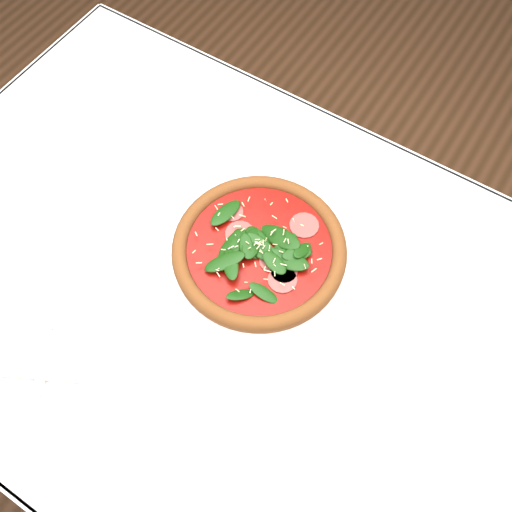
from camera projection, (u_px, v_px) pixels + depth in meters
The scene contains 6 objects.
ground at pixel (241, 405), 1.55m from camera, with size 6.00×6.00×0.00m, color brown.
dining_table at pixel (233, 316), 0.98m from camera, with size 1.21×0.81×0.75m.
plate at pixel (259, 253), 0.91m from camera, with size 0.32×0.32×0.01m.
pizza at pixel (259, 248), 0.89m from camera, with size 0.31×0.31×0.04m.
napkin at pixel (45, 359), 0.83m from camera, with size 0.13×0.06×0.01m, color white.
fork at pixel (46, 341), 0.84m from camera, with size 0.10×0.13×0.00m.
Camera 1 is at (0.23, -0.29, 1.56)m, focal length 40.00 mm.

